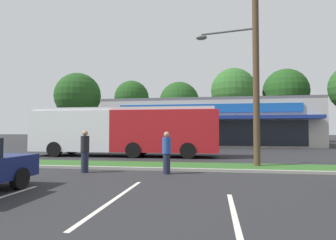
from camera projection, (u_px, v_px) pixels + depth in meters
The scene contains 14 objects.
grass_median at pixel (171, 166), 13.49m from camera, with size 56.00×2.20×0.12m, color #2D5B23.
curb_lip at pixel (166, 169), 12.28m from camera, with size 56.00×0.24×0.12m, color #99968C.
parking_stripe_1 at pixel (115, 199), 7.18m from camera, with size 0.12×4.80×0.01m, color silver.
parking_stripe_2 at pixel (236, 223), 5.32m from camera, with size 0.12×4.80×0.01m, color silver.
storefront_building at pixel (208, 123), 35.23m from camera, with size 23.30×13.68×5.22m.
tree_far_left at pixel (78, 96), 46.68m from camera, with size 7.50×7.50×11.21m.
tree_left at pixel (132, 98), 46.26m from camera, with size 5.60×5.60×9.87m.
tree_mid_left at pixel (179, 102), 43.78m from camera, with size 6.10×6.10×9.25m.
tree_mid at pixel (233, 91), 45.30m from camera, with size 7.13×7.13×11.70m.
tree_mid_right at pixel (286, 91), 44.31m from camera, with size 7.00×7.00×11.37m.
utility_pole at pixel (252, 64), 13.34m from camera, with size 3.13×2.38×9.09m.
city_bus at pixel (124, 130), 19.22m from camera, with size 12.62×2.85×3.25m.
pedestrian_near_bench at pixel (167, 153), 11.37m from camera, with size 0.34×0.34×1.69m.
pedestrian_by_pole at pixel (85, 151), 11.75m from camera, with size 0.35×0.35×1.75m.
Camera 1 is at (2.03, 0.60, 1.74)m, focal length 30.36 mm.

